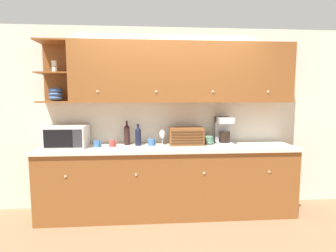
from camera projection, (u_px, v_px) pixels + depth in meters
name	position (u px, v px, depth m)	size (l,w,h in m)	color
ground_plane	(167.00, 204.00, 3.98)	(24.00, 24.00, 0.00)	#896647
wall_back	(167.00, 119.00, 3.86)	(5.83, 0.06, 2.60)	beige
counter_unit	(169.00, 180.00, 3.62)	(3.45, 0.64, 0.95)	brown
backsplash_panel	(167.00, 122.00, 3.83)	(3.43, 0.01, 0.59)	silver
upper_cabinets	(180.00, 73.00, 3.59)	(3.43, 0.39, 0.80)	brown
microwave	(67.00, 136.00, 3.50)	(0.51, 0.41, 0.29)	silver
mug_patterned_third	(97.00, 144.00, 3.50)	(0.10, 0.09, 0.09)	#38669E
mug	(112.00, 143.00, 3.53)	(0.09, 0.08, 0.09)	#B73D38
wine_bottle	(127.00, 134.00, 3.66)	(0.08, 0.08, 0.34)	black
second_wine_bottle	(138.00, 136.00, 3.60)	(0.08, 0.08, 0.30)	black
mug_blue_second	(151.00, 142.00, 3.62)	(0.11, 0.10, 0.09)	#38669E
wine_glass	(162.00, 135.00, 3.64)	(0.08, 0.08, 0.21)	silver
bread_box	(186.00, 136.00, 3.66)	(0.47, 0.26, 0.24)	brown
bowl_stack_on_counter	(209.00, 140.00, 3.74)	(0.16, 0.16, 0.12)	slate
coffee_maker	(224.00, 130.00, 3.73)	(0.21, 0.28, 0.39)	#B7B7BC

